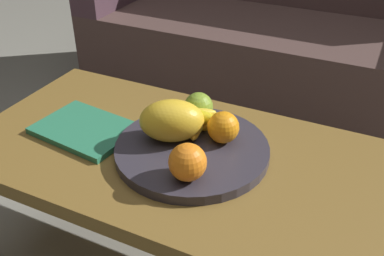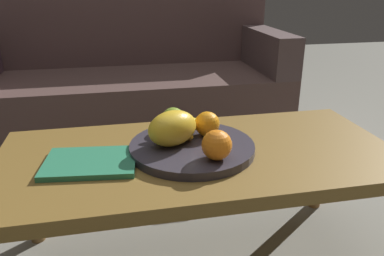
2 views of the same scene
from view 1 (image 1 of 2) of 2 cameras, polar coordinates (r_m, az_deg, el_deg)
coffee_table at (r=1.09m, az=0.90°, el=-5.79°), size 1.19×0.56×0.42m
couch at (r=2.13m, az=10.81°, el=11.53°), size 1.70×0.70×0.90m
fruit_bowl at (r=1.07m, az=-0.00°, el=-2.82°), size 0.37×0.37×0.03m
melon_large_front at (r=1.06m, az=-2.63°, el=0.96°), size 0.19×0.16×0.10m
orange_front at (r=1.06m, az=4.05°, el=0.09°), size 0.08×0.08×0.08m
orange_left at (r=0.94m, az=-0.58°, el=-4.43°), size 0.08×0.08×0.08m
apple_front at (r=1.15m, az=0.84°, el=2.75°), size 0.08×0.08×0.08m
banana_bunch at (r=1.11m, az=0.10°, el=1.08°), size 0.16×0.16×0.06m
magazine at (r=1.19m, az=-13.58°, el=-0.14°), size 0.27×0.21×0.02m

